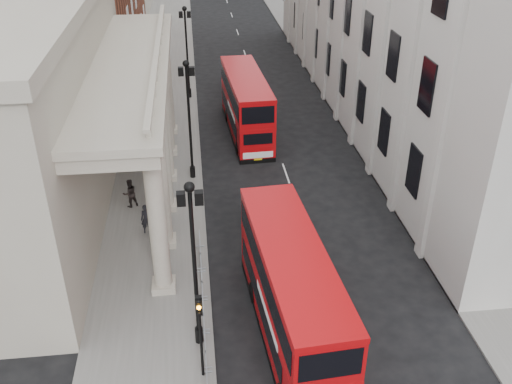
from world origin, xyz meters
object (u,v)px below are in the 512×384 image
bus_far (246,104)px  pedestrian_b (130,193)px  bus_near (291,292)px  pedestrian_c (167,150)px  lamp_post_north (187,46)px  pedestrian_a (146,219)px  lamp_post_south (194,256)px  lamp_post_mid (189,113)px  traffic_light (200,322)px

bus_far → pedestrian_b: (-8.49, -10.84, -1.46)m
bus_near → pedestrian_c: (-6.02, 18.66, -1.54)m
lamp_post_north → pedestrian_a: bearing=-97.0°
lamp_post_south → bus_far: bearing=79.1°
lamp_post_mid → pedestrian_a: size_ratio=4.56×
traffic_light → pedestrian_c: size_ratio=2.46×
lamp_post_mid → lamp_post_north: size_ratio=1.00×
lamp_post_mid → pedestrian_b: 6.56m
traffic_light → bus_near: size_ratio=0.38×
lamp_post_mid → traffic_light: (0.10, -18.02, -1.80)m
lamp_post_south → pedestrian_c: size_ratio=4.76×
bus_near → bus_far: size_ratio=1.01×
pedestrian_b → bus_near: bearing=96.7°
lamp_post_north → bus_near: bearing=-82.5°
pedestrian_b → lamp_post_south: bearing=80.9°
bus_far → pedestrian_b: bus_far is taller
bus_near → pedestrian_c: 19.67m
bus_near → pedestrian_a: bus_near is taller
pedestrian_a → lamp_post_mid: bearing=62.5°
pedestrian_b → pedestrian_c: (2.18, 6.27, -0.07)m
bus_far → pedestrian_c: bus_far is taller
lamp_post_mid → pedestrian_b: lamp_post_mid is taller
lamp_post_south → pedestrian_c: (-1.81, 18.75, -3.92)m
pedestrian_a → pedestrian_b: (-1.20, 3.14, 0.03)m
traffic_light → pedestrian_a: 11.91m
lamp_post_north → pedestrian_c: lamp_post_north is taller
bus_near → pedestrian_c: bearing=103.7°
bus_far → lamp_post_south: bearing=-104.0°
lamp_post_south → traffic_light: size_ratio=1.93×
bus_near → pedestrian_a: (-7.00, 9.25, -1.50)m
lamp_post_mid → pedestrian_b: (-3.99, -3.51, -3.84)m
lamp_post_north → lamp_post_mid: bearing=-90.0°
lamp_post_south → pedestrian_a: 10.50m
lamp_post_north → traffic_light: size_ratio=1.93×
bus_far → bus_near: bearing=-93.8°
lamp_post_mid → lamp_post_north: bearing=90.0°
lamp_post_mid → traffic_light: 18.11m
pedestrian_c → lamp_post_south: bearing=-89.9°
lamp_post_north → bus_near: lamp_post_north is taller
lamp_post_south → bus_near: size_ratio=0.73×
pedestrian_a → pedestrian_b: bearing=106.2°
lamp_post_north → pedestrian_b: size_ratio=4.39×
traffic_light → pedestrian_b: 15.21m
bus_near → pedestrian_a: 11.70m
lamp_post_mid → pedestrian_b: bearing=-138.6°
lamp_post_south → pedestrian_b: bearing=107.7°
lamp_post_south → traffic_light: bearing=-87.2°
lamp_post_north → pedestrian_b: 20.29m
lamp_post_north → bus_near: size_ratio=0.73×
lamp_post_south → pedestrian_c: bearing=95.5°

